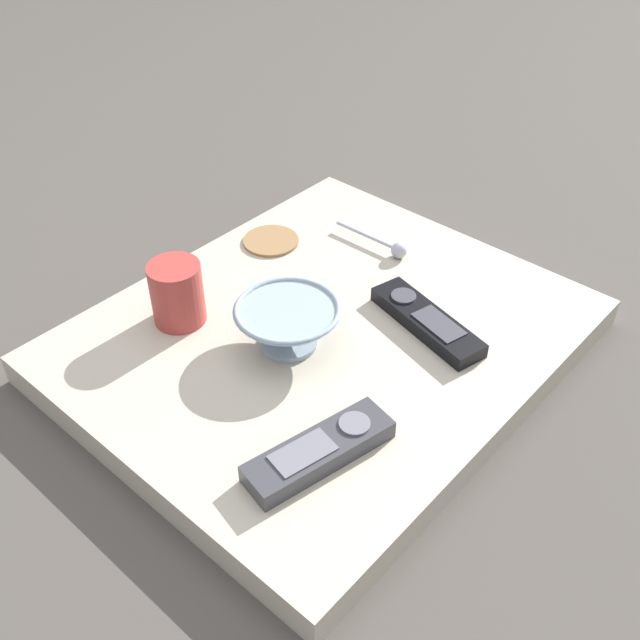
{
  "coord_description": "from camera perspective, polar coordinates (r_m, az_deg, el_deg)",
  "views": [
    {
      "loc": [
        -0.52,
        0.6,
        0.71
      ],
      "look_at": [
        0.0,
        0.01,
        0.07
      ],
      "focal_mm": 41.83,
      "sensor_mm": 36.0,
      "label": 1
    }
  ],
  "objects": [
    {
      "name": "cereal_bowl",
      "position": [
        0.98,
        -2.46,
        -0.29
      ],
      "size": [
        0.14,
        0.14,
        0.06
      ],
      "color": "#8C9EAD",
      "rests_on": "table"
    },
    {
      "name": "teaspoon",
      "position": [
        1.18,
        5.57,
        5.57
      ],
      "size": [
        0.14,
        0.03,
        0.03
      ],
      "color": "#A3A5B2",
      "rests_on": "table"
    },
    {
      "name": "ground_plane",
      "position": [
        1.06,
        0.33,
        -2.51
      ],
      "size": [
        6.0,
        6.0,
        0.0
      ],
      "primitive_type": "plane",
      "color": "#47423D"
    },
    {
      "name": "tv_remote_near",
      "position": [
        1.04,
        8.15,
        -0.07
      ],
      "size": [
        0.19,
        0.09,
        0.02
      ],
      "color": "black",
      "rests_on": "table"
    },
    {
      "name": "coffee_mug",
      "position": [
        1.04,
        -10.88,
        2.02
      ],
      "size": [
        0.07,
        0.07,
        0.09
      ],
      "color": "#A53833",
      "rests_on": "table"
    },
    {
      "name": "drink_coaster",
      "position": [
        1.21,
        -3.78,
        6.07
      ],
      "size": [
        0.09,
        0.09,
        0.01
      ],
      "color": "olive",
      "rests_on": "table"
    },
    {
      "name": "table",
      "position": [
        1.05,
        0.34,
        -1.58
      ],
      "size": [
        0.56,
        0.66,
        0.05
      ],
      "color": "#B7AD99",
      "rests_on": "ground"
    },
    {
      "name": "tv_remote_far",
      "position": [
        0.86,
        -0.03,
        -9.97
      ],
      "size": [
        0.09,
        0.19,
        0.03
      ],
      "color": "#38383D",
      "rests_on": "table"
    }
  ]
}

